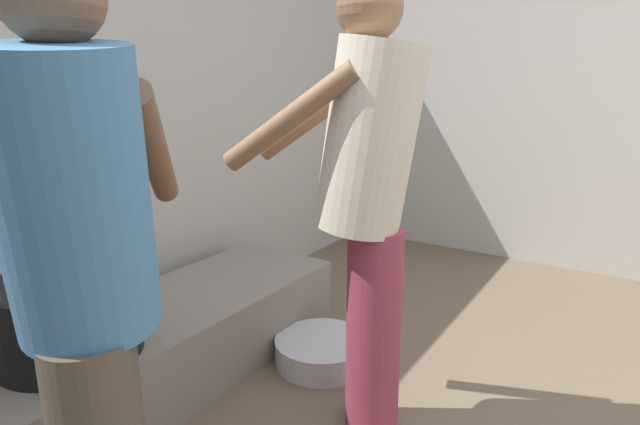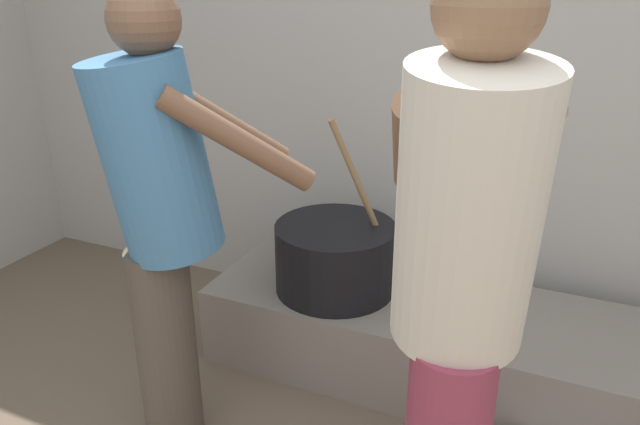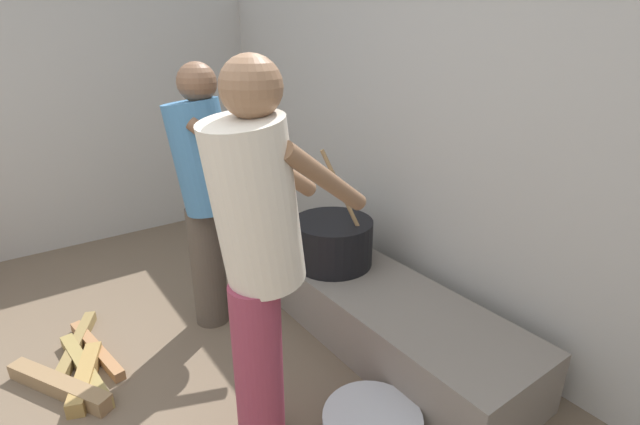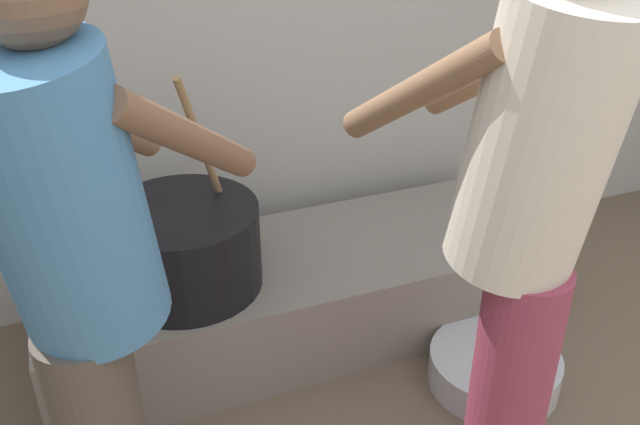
# 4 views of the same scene
# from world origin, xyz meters

# --- Properties ---
(block_enclosure_rear) EXTENTS (5.33, 0.20, 1.99)m
(block_enclosure_rear) POSITION_xyz_m (0.00, 2.28, 0.99)
(block_enclosure_rear) COLOR #ADA8A0
(block_enclosure_rear) RESTS_ON ground_plane
(hearth_ledge) EXTENTS (1.81, 0.60, 0.34)m
(hearth_ledge) POSITION_xyz_m (-0.03, 1.76, 0.17)
(hearth_ledge) COLOR slate
(hearth_ledge) RESTS_ON ground_plane
(cooking_pot_main) EXTENTS (0.49, 0.49, 0.73)m
(cooking_pot_main) POSITION_xyz_m (-0.44, 1.72, 0.48)
(cooking_pot_main) COLOR black
(cooking_pot_main) RESTS_ON hearth_ledge
(cook_in_cream_shirt) EXTENTS (0.48, 0.72, 1.60)m
(cook_in_cream_shirt) POSITION_xyz_m (0.20, 0.89, 0.92)
(cook_in_cream_shirt) COLOR #8C3347
(cook_in_cream_shirt) RESTS_ON ground_plane
(cook_in_blue_shirt) EXTENTS (0.69, 0.68, 1.53)m
(cook_in_blue_shirt) POSITION_xyz_m (-0.75, 1.07, 0.87)
(cook_in_blue_shirt) COLOR #4C4238
(cook_in_blue_shirt) RESTS_ON ground_plane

